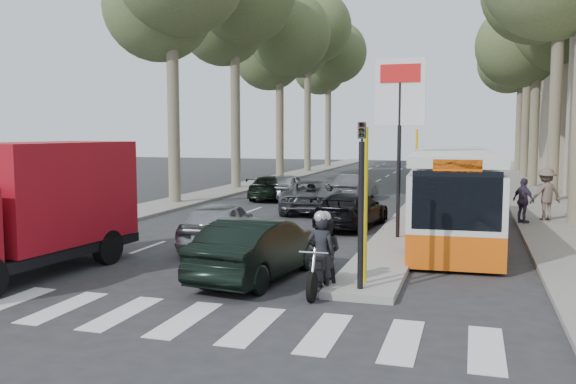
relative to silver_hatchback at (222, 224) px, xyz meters
The scene contains 24 objects.
ground 3.13m from the silver_hatchback, 58.33° to the right, with size 120.00×120.00×0.00m, color #28282B.
sidewalk_right 24.63m from the silver_hatchback, 65.52° to the left, with size 3.20×70.00×0.12m, color gray.
median_left 26.21m from the silver_hatchback, 104.14° to the left, with size 2.40×64.00×0.12m, color gray.
traffic_island 9.72m from the silver_hatchback, 60.01° to the left, with size 1.50×26.00×0.16m, color gray.
billboard 6.19m from the silver_hatchback, 26.37° to the left, with size 1.50×12.10×5.60m.
traffic_light_island 6.59m from the silver_hatchback, 40.17° to the right, with size 0.16×0.41×3.60m.
tree_l_c 27.86m from the silver_hatchback, 103.60° to the left, with size 7.40×7.20×13.71m.
tree_l_d 35.85m from the silver_hatchback, 100.60° to the left, with size 7.40×7.20×15.66m.
tree_l_e 43.18m from the silver_hatchback, 98.73° to the left, with size 7.40×7.20×14.49m.
tree_r_c 27.33m from the silver_hatchback, 65.68° to the left, with size 7.40×7.20×13.32m.
tree_r_d 34.87m from the silver_hatchback, 71.20° to the left, with size 7.40×7.20×14.88m.
tree_r_e 42.10m from the silver_hatchback, 74.68° to the left, with size 7.40×7.20×14.10m.
silver_hatchback is the anchor object (origin of this frame).
dark_hatchback 4.02m from the silver_hatchback, 54.41° to the right, with size 1.51×4.34×1.43m, color black.
queue_car_a 8.66m from the silver_hatchback, 86.69° to the left, with size 2.24×4.87×1.35m, color #4A4C52.
queue_car_b 5.69m from the silver_hatchback, 59.04° to the left, with size 1.77×4.34×1.26m, color black.
queue_car_c 12.93m from the silver_hatchback, 98.45° to the left, with size 1.58×3.92×1.33m, color #A8ABB0.
queue_car_d 13.86m from the silver_hatchback, 84.23° to the left, with size 1.34×3.85×1.27m, color #52545A.
queue_car_e 12.96m from the silver_hatchback, 101.69° to the left, with size 1.71×4.20×1.22m, color black.
red_truck 5.43m from the silver_hatchback, 125.01° to the right, with size 2.79×6.08×3.14m.
city_bus 7.46m from the silver_hatchback, 30.36° to the left, with size 2.89×10.88×2.84m.
motorcycle 5.57m from the silver_hatchback, 44.10° to the right, with size 0.74×2.07×1.76m.
pedestrian_near 11.21m from the silver_hatchback, 38.29° to the left, with size 0.96×0.47×1.63m, color #3D314A.
pedestrian_far 12.56m from the silver_hatchback, 39.77° to the left, with size 1.25×0.56×1.94m, color #705D54.
Camera 1 is at (5.42, -13.76, 3.39)m, focal length 38.00 mm.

